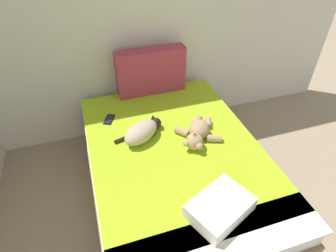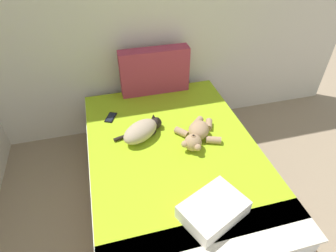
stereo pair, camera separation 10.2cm
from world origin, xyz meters
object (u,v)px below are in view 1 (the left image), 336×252
(bed, at_px, (175,171))
(cat, at_px, (142,131))
(throw_pillow, at_px, (220,207))
(teddy_bear, at_px, (198,133))
(cell_phone, at_px, (109,119))
(patterned_cushion, at_px, (151,71))

(bed, distance_m, cat, 0.46)
(throw_pillow, bearing_deg, teddy_bear, 78.86)
(teddy_bear, distance_m, cell_phone, 0.83)
(patterned_cushion, height_order, teddy_bear, patterned_cushion)
(teddy_bear, xyz_separation_m, cell_phone, (-0.67, 0.49, -0.06))
(cell_phone, bearing_deg, teddy_bear, -36.26)
(cat, height_order, teddy_bear, teddy_bear)
(bed, xyz_separation_m, patterned_cushion, (0.04, 0.90, 0.50))
(cat, bearing_deg, throw_pillow, -71.13)
(patterned_cushion, distance_m, teddy_bear, 0.87)
(patterned_cushion, xyz_separation_m, throw_pillow, (0.03, -1.55, -0.18))
(bed, bearing_deg, cell_phone, 129.93)
(cat, xyz_separation_m, cell_phone, (-0.23, 0.34, -0.07))
(bed, height_order, cell_phone, cell_phone)
(patterned_cushion, bearing_deg, throw_pillow, -88.97)
(cat, relative_size, teddy_bear, 0.98)
(cat, bearing_deg, cell_phone, 124.89)
(cat, bearing_deg, patterned_cushion, 68.85)
(cat, distance_m, cell_phone, 0.42)
(teddy_bear, distance_m, throw_pillow, 0.72)
(bed, relative_size, patterned_cushion, 2.88)
(cell_phone, bearing_deg, throw_pillow, -66.16)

